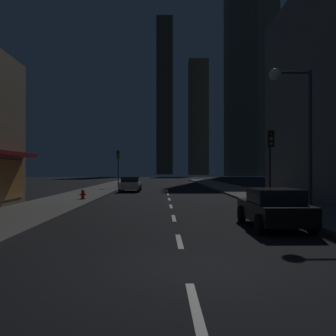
% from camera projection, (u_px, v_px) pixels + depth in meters
% --- Properties ---
extents(ground_plane, '(78.00, 136.00, 0.10)m').
position_uv_depth(ground_plane, '(167.00, 190.00, 39.78)').
color(ground_plane, black).
extents(sidewalk_right, '(4.00, 76.00, 0.15)m').
position_uv_depth(sidewalk_right, '(231.00, 189.00, 39.90)').
color(sidewalk_right, '#605E59').
rests_on(sidewalk_right, ground).
extents(sidewalk_left, '(4.00, 76.00, 0.15)m').
position_uv_depth(sidewalk_left, '(102.00, 189.00, 39.67)').
color(sidewalk_left, '#605E59').
rests_on(sidewalk_left, ground).
extents(lane_marking_center, '(0.16, 33.40, 0.01)m').
position_uv_depth(lane_marking_center, '(171.00, 206.00, 21.39)').
color(lane_marking_center, silver).
rests_on(lane_marking_center, ground).
extents(skyscraper_distant_tall, '(7.36, 5.43, 71.29)m').
position_uv_depth(skyscraper_distant_tall, '(165.00, 96.00, 166.69)').
color(skyscraper_distant_tall, '#3C392D').
rests_on(skyscraper_distant_tall, ground).
extents(skyscraper_distant_mid, '(7.90, 6.09, 46.81)m').
position_uv_depth(skyscraper_distant_mid, '(198.00, 118.00, 149.95)').
color(skyscraper_distant_mid, '#494637').
rests_on(skyscraper_distant_mid, ground).
extents(skyscraper_distant_short, '(8.59, 8.76, 68.34)m').
position_uv_depth(skyscraper_distant_short, '(239.00, 71.00, 119.25)').
color(skyscraper_distant_short, '#514D3D').
rests_on(skyscraper_distant_short, ground).
extents(skyscraper_distant_slender, '(8.39, 5.06, 67.99)m').
position_uv_depth(skyscraper_distant_slender, '(265.00, 71.00, 118.48)').
color(skyscraper_distant_slender, '#635E4A').
rests_on(skyscraper_distant_slender, ground).
extents(car_parked_near, '(1.98, 4.24, 1.45)m').
position_uv_depth(car_parked_near, '(274.00, 208.00, 13.55)').
color(car_parked_near, black).
rests_on(car_parked_near, ground).
extents(car_parked_far, '(1.98, 4.24, 1.45)m').
position_uv_depth(car_parked_far, '(130.00, 184.00, 35.93)').
color(car_parked_far, silver).
rests_on(car_parked_far, ground).
extents(fire_hydrant_far_left, '(0.42, 0.30, 0.65)m').
position_uv_depth(fire_hydrant_far_left, '(83.00, 195.00, 24.98)').
color(fire_hydrant_far_left, red).
rests_on(fire_hydrant_far_left, sidewalk_left).
extents(traffic_light_near_right, '(0.32, 0.48, 4.20)m').
position_uv_depth(traffic_light_near_right, '(270.00, 151.00, 20.40)').
color(traffic_light_near_right, '#2D2D2D').
rests_on(traffic_light_near_right, sidewalk_right).
extents(traffic_light_far_left, '(0.32, 0.48, 4.20)m').
position_uv_depth(traffic_light_far_left, '(118.00, 160.00, 41.67)').
color(traffic_light_far_left, '#2D2D2D').
rests_on(traffic_light_far_left, sidewalk_left).
extents(street_lamp_right, '(1.96, 0.56, 6.58)m').
position_uv_depth(street_lamp_right, '(292.00, 105.00, 16.65)').
color(street_lamp_right, '#38383D').
rests_on(street_lamp_right, sidewalk_right).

